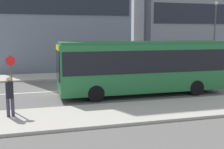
{
  "coord_description": "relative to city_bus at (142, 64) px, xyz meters",
  "views": [
    {
      "loc": [
        -1.97,
        -18.79,
        3.9
      ],
      "look_at": [
        2.64,
        -2.07,
        1.31
      ],
      "focal_mm": 45.0,
      "sensor_mm": 36.0,
      "label": 1
    }
  ],
  "objects": [
    {
      "name": "lane_centerline",
      "position": [
        -4.5,
        2.37,
        -1.93
      ],
      "size": [
        41.8,
        0.16,
        0.01
      ],
      "color": "silver",
      "rests_on": "ground_plane"
    },
    {
      "name": "sidewalk_near",
      "position": [
        -4.5,
        -3.88,
        -1.87
      ],
      "size": [
        44.0,
        3.5,
        0.13
      ],
      "color": "#A39E93",
      "rests_on": "ground_plane"
    },
    {
      "name": "city_bus",
      "position": [
        0.0,
        0.0,
        0.0
      ],
      "size": [
        10.43,
        2.58,
        3.37
      ],
      "rotation": [
        0.0,
        0.0,
        0.02
      ],
      "color": "#236B38",
      "rests_on": "ground_plane"
    },
    {
      "name": "parked_car_0",
      "position": [
        9.24,
        5.66,
        -1.33
      ],
      "size": [
        4.02,
        1.7,
        1.26
      ],
      "color": "navy",
      "rests_on": "ground_plane"
    },
    {
      "name": "sidewalk_far",
      "position": [
        -4.5,
        8.62,
        -1.87
      ],
      "size": [
        44.0,
        3.5,
        0.13
      ],
      "color": "#A39E93",
      "rests_on": "ground_plane"
    },
    {
      "name": "bus_stop_sign",
      "position": [
        -7.59,
        -2.52,
        -0.21
      ],
      "size": [
        0.44,
        0.12,
        2.74
      ],
      "color": "#4C4C51",
      "rests_on": "sidewalk_near"
    },
    {
      "name": "pedestrian_near_stop",
      "position": [
        -7.63,
        -3.32,
        -0.75
      ],
      "size": [
        0.35,
        0.34,
        1.84
      ],
      "rotation": [
        0.0,
        0.0,
        3.16
      ],
      "color": "#383347",
      "rests_on": "sidewalk_near"
    },
    {
      "name": "ground_plane",
      "position": [
        -4.5,
        2.37,
        -1.93
      ],
      "size": [
        120.0,
        120.0,
        0.0
      ],
      "primitive_type": "plane",
      "color": "#595654"
    },
    {
      "name": "street_lamp",
      "position": [
        10.33,
        7.28,
        2.32
      ],
      "size": [
        0.36,
        0.36,
        6.73
      ],
      "color": "#4C4C51",
      "rests_on": "sidewalk_far"
    }
  ]
}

